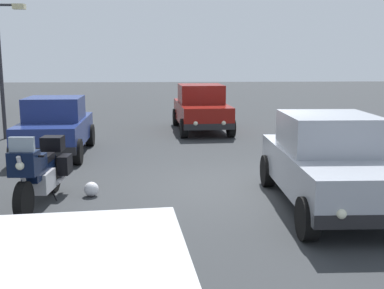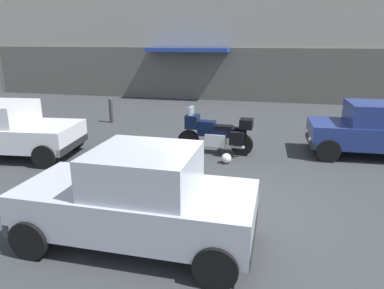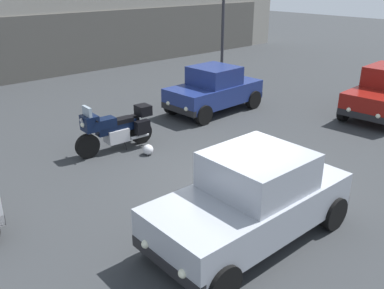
{
  "view_description": "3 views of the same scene",
  "coord_description": "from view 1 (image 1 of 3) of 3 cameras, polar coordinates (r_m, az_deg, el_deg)",
  "views": [
    {
      "loc": [
        -9.12,
        1.19,
        2.63
      ],
      "look_at": [
        -0.22,
        0.71,
        0.96
      ],
      "focal_mm": 44.17,
      "sensor_mm": 36.0,
      "label": 1
    },
    {
      "loc": [
        0.77,
        -6.56,
        3.3
      ],
      "look_at": [
        -0.93,
        0.91,
        1.0
      ],
      "focal_mm": 33.37,
      "sensor_mm": 36.0,
      "label": 2
    },
    {
      "loc": [
        -6.2,
        -5.62,
        4.41
      ],
      "look_at": [
        -0.5,
        0.75,
        0.9
      ],
      "focal_mm": 38.76,
      "sensor_mm": 36.0,
      "label": 3
    }
  ],
  "objects": [
    {
      "name": "streetlamp_curbside",
      "position": [
        16.19,
        -21.69,
        9.94
      ],
      "size": [
        0.28,
        0.94,
        4.29
      ],
      "color": "#2D2D33",
      "rests_on": "ground"
    },
    {
      "name": "car_wagon_end",
      "position": [
        8.57,
        16.22,
        -2.09
      ],
      "size": [
        3.9,
        1.83,
        1.64
      ],
      "rotation": [
        0.0,
        0.0,
        3.13
      ],
      "color": "#9EA3AD",
      "rests_on": "ground"
    },
    {
      "name": "motorcycle",
      "position": [
        8.88,
        -17.92,
        -2.99
      ],
      "size": [
        2.26,
        0.78,
        1.36
      ],
      "rotation": [
        0.0,
        0.0,
        3.09
      ],
      "color": "black",
      "rests_on": "ground"
    },
    {
      "name": "ground_plane",
      "position": [
        9.57,
        4.21,
        -5.38
      ],
      "size": [
        80.0,
        80.0,
        0.0
      ],
      "primitive_type": "plane",
      "color": "#2D3033"
    },
    {
      "name": "car_hatchback_near",
      "position": [
        16.84,
        1.12,
        4.41
      ],
      "size": [
        3.96,
        2.02,
        1.64
      ],
      "rotation": [
        0.0,
        0.0,
        3.21
      ],
      "color": "maroon",
      "rests_on": "ground"
    },
    {
      "name": "car_compact_side",
      "position": [
        13.18,
        -16.16,
        2.08
      ],
      "size": [
        3.52,
        1.8,
        1.56
      ],
      "rotation": [
        0.0,
        0.0,
        3.17
      ],
      "color": "navy",
      "rests_on": "ground"
    },
    {
      "name": "helmet",
      "position": [
        9.22,
        -12.06,
        -5.29
      ],
      "size": [
        0.28,
        0.28,
        0.28
      ],
      "primitive_type": "sphere",
      "color": "silver",
      "rests_on": "ground"
    }
  ]
}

